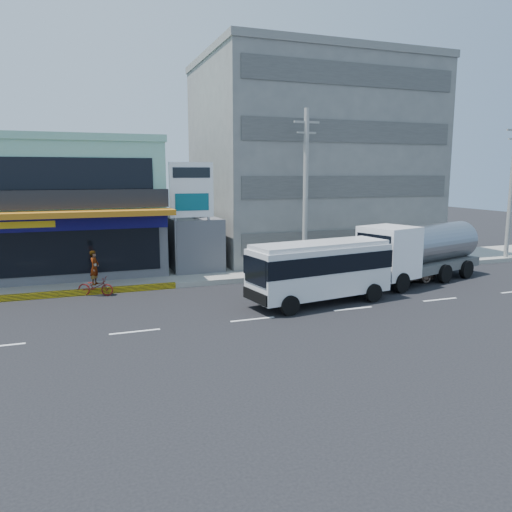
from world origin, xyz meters
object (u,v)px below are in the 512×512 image
at_px(shop_building, 57,210).
at_px(utility_pole_far, 511,189).
at_px(sedan, 397,269).
at_px(tanker_truck, 418,251).
at_px(concrete_building, 310,163).
at_px(billboard, 192,196).
at_px(utility_pole_near, 306,192).
at_px(minibus, 320,267).
at_px(satellite_dish, 194,217).
at_px(motorcycle_rider, 95,281).

bearing_deg(shop_building, utility_pole_far, -12.31).
bearing_deg(shop_building, sedan, -27.88).
bearing_deg(tanker_truck, concrete_building, 98.50).
distance_m(utility_pole_far, sedan, 12.80).
distance_m(billboard, utility_pole_near, 6.75).
bearing_deg(billboard, concrete_building, 28.92).
relative_size(minibus, sedan, 1.67).
height_order(utility_pole_near, sedan, utility_pole_near).
height_order(shop_building, sedan, shop_building).
bearing_deg(tanker_truck, minibus, -161.94).
distance_m(utility_pole_near, utility_pole_far, 16.00).
height_order(satellite_dish, minibus, satellite_dish).
bearing_deg(concrete_building, sedan, -87.85).
xyz_separation_m(utility_pole_near, tanker_truck, (5.65, -3.41, -3.33)).
relative_size(utility_pole_near, tanker_truck, 1.12).
xyz_separation_m(shop_building, utility_pole_near, (14.00, -6.55, 1.15)).
distance_m(satellite_dish, tanker_truck, 13.70).
relative_size(concrete_building, minibus, 2.15).
bearing_deg(concrete_building, shop_building, -176.65).
bearing_deg(satellite_dish, motorcycle_rider, -145.87).
height_order(shop_building, minibus, shop_building).
bearing_deg(minibus, sedan, 22.91).
bearing_deg(satellite_dish, utility_pole_far, -9.29).
bearing_deg(motorcycle_rider, utility_pole_far, 1.22).
bearing_deg(utility_pole_far, concrete_building, 147.65).
height_order(minibus, sedan, minibus).
distance_m(shop_building, satellite_dish, 8.54).
xyz_separation_m(billboard, minibus, (4.50, -7.70, -3.14)).
bearing_deg(motorcycle_rider, minibus, -27.46).
relative_size(satellite_dish, tanker_truck, 0.17).
height_order(tanker_truck, motorcycle_rider, tanker_truck).
xyz_separation_m(concrete_building, motorcycle_rider, (-16.20, -8.20, -6.22)).
xyz_separation_m(utility_pole_far, sedan, (-11.59, -3.19, -4.39)).
xyz_separation_m(concrete_building, billboard, (-10.50, -5.80, -2.07)).
bearing_deg(minibus, utility_pole_far, 18.15).
bearing_deg(concrete_building, utility_pole_far, -32.35).
distance_m(satellite_dish, sedan, 12.74).
bearing_deg(utility_pole_near, motorcycle_rider, -177.18).
relative_size(shop_building, motorcycle_rider, 5.25).
relative_size(concrete_building, satellite_dish, 10.67).
height_order(sedan, motorcycle_rider, motorcycle_rider).
relative_size(shop_building, minibus, 1.67).
distance_m(shop_building, concrete_building, 18.28).
distance_m(concrete_building, utility_pole_near, 8.79).
bearing_deg(minibus, motorcycle_rider, 152.54).
xyz_separation_m(utility_pole_far, motorcycle_rider, (-28.20, -0.60, -4.37)).
distance_m(billboard, tanker_truck, 13.57).
distance_m(utility_pole_near, sedan, 6.99).
bearing_deg(tanker_truck, billboard, 156.79).
xyz_separation_m(shop_building, tanker_truck, (19.65, -9.95, -2.18)).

